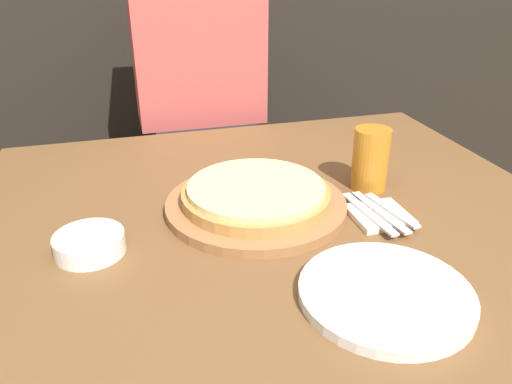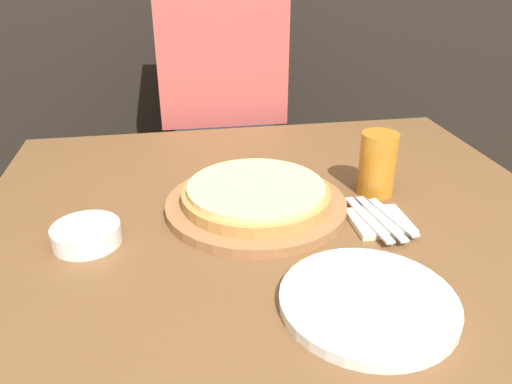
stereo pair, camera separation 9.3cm
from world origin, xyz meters
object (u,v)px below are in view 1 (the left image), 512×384
Objects in this scene: spoon at (391,210)px; dinner_knife at (380,212)px; pizza_on_board at (256,199)px; side_bowl at (90,244)px; diner_person at (202,136)px; dinner_plate at (385,294)px; beer_glass at (371,156)px; fork at (369,213)px.

dinner_knife is at bearing 180.00° from spoon.
pizza_on_board is 3.00× the size of side_bowl.
diner_person is (-0.25, 0.79, -0.10)m from spoon.
dinner_plate is at bearing -116.13° from dinner_knife.
side_bowl is at bearing -166.92° from pizza_on_board.
side_bowl is at bearing -113.52° from diner_person.
beer_glass is at bearing 6.94° from pizza_on_board.
pizza_on_board reaches higher than spoon.
beer_glass is 0.51× the size of dinner_plate.
pizza_on_board is 0.29× the size of diner_person.
spoon is at bearing 0.00° from dinner_knife.
side_bowl is 0.84m from diner_person.
dinner_plate is at bearing -113.05° from beer_glass.
pizza_on_board reaches higher than dinner_plate.
fork is at bearing 69.05° from dinner_plate.
beer_glass is at bearing 10.33° from side_bowl.
beer_glass is 0.61m from side_bowl.
dinner_knife is (0.11, 0.23, 0.01)m from dinner_plate.
beer_glass reaches higher than side_bowl.
side_bowl is at bearing 149.77° from dinner_plate.
dinner_plate reaches higher than dinner_knife.
pizza_on_board is 2.04× the size of fork.
dinner_plate is 1.03m from diner_person.
pizza_on_board is 0.27m from spoon.
pizza_on_board is at bearing -173.06° from beer_glass.
pizza_on_board is 0.28m from beer_glass.
diner_person is (-0.20, 0.79, -0.10)m from fork.
beer_glass is (0.27, 0.03, 0.05)m from pizza_on_board.
dinner_plate is 1.48× the size of dinner_knife.
fork is 1.18× the size of spoon.
diner_person is at bearing 66.48° from side_bowl.
dinner_knife is at bearing -74.11° from diner_person.
beer_glass reaches higher than dinner_knife.
dinner_plate is 1.48× the size of fork.
spoon is (0.25, -0.10, -0.01)m from pizza_on_board.
diner_person is at bearing 96.19° from dinner_plate.
dinner_plate is at bearing -30.23° from side_bowl.
beer_glass is 0.16m from fork.
diner_person is at bearing 112.22° from beer_glass.
side_bowl reaches higher than dinner_knife.
dinner_plate is 2.18× the size of side_bowl.
fork is 0.05m from spoon.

